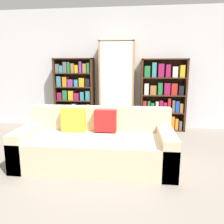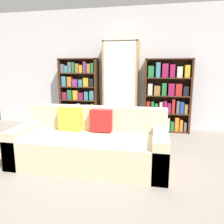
{
  "view_description": "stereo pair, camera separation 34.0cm",
  "coord_description": "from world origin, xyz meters",
  "views": [
    {
      "loc": [
        0.45,
        -2.6,
        1.35
      ],
      "look_at": [
        0.01,
        1.31,
        0.58
      ],
      "focal_mm": 35.0,
      "sensor_mm": 36.0,
      "label": 1
    },
    {
      "loc": [
        0.78,
        -2.55,
        1.35
      ],
      "look_at": [
        0.01,
        1.31,
        0.58
      ],
      "focal_mm": 35.0,
      "sensor_mm": 36.0,
      "label": 2
    }
  ],
  "objects": [
    {
      "name": "ground_plane",
      "position": [
        0.0,
        0.0,
        0.0
      ],
      "size": [
        16.0,
        16.0,
        0.0
      ],
      "primitive_type": "plane",
      "color": "gray"
    },
    {
      "name": "wall_back",
      "position": [
        0.0,
        2.53,
        1.35
      ],
      "size": [
        6.58,
        0.06,
        2.7
      ],
      "color": "silver",
      "rests_on": "ground"
    },
    {
      "name": "couch",
      "position": [
        -0.11,
        0.38,
        0.28
      ],
      "size": [
        2.17,
        0.97,
        0.78
      ],
      "color": "beige",
      "rests_on": "ground"
    },
    {
      "name": "bookshelf_left",
      "position": [
        -0.97,
        2.33,
        0.77
      ],
      "size": [
        0.9,
        0.32,
        1.59
      ],
      "color": "#3D2314",
      "rests_on": "ground"
    },
    {
      "name": "display_cabinet",
      "position": [
        0.01,
        2.31,
        0.97
      ],
      "size": [
        0.76,
        0.36,
        1.95
      ],
      "color": "#AD7F4C",
      "rests_on": "ground"
    },
    {
      "name": "bookshelf_right",
      "position": [
        1.04,
        2.33,
        0.75
      ],
      "size": [
        0.99,
        0.32,
        1.57
      ],
      "color": "#3D2314",
      "rests_on": "ground"
    },
    {
      "name": "wine_bottle",
      "position": [
        0.55,
        1.44,
        0.15
      ],
      "size": [
        0.08,
        0.08,
        0.36
      ],
      "color": "#192333",
      "rests_on": "ground"
    }
  ]
}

